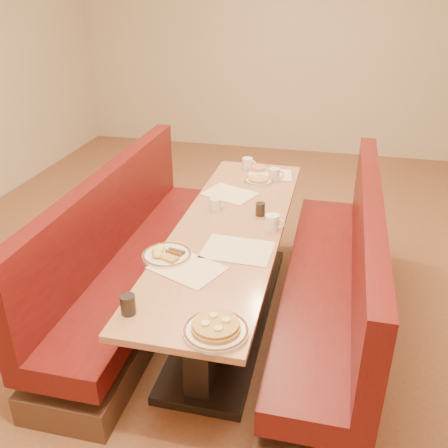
% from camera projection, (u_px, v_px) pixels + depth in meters
% --- Properties ---
extents(ground, '(8.00, 8.00, 0.00)m').
position_uv_depth(ground, '(229.00, 316.00, 3.68)').
color(ground, '#9E6647').
rests_on(ground, ground).
extents(room_envelope, '(6.04, 8.04, 2.82)m').
position_uv_depth(room_envelope, '(231.00, 39.00, 2.81)').
color(room_envelope, beige).
rests_on(room_envelope, ground).
extents(diner_table, '(0.70, 2.50, 0.75)m').
position_uv_depth(diner_table, '(230.00, 273.00, 3.51)').
color(diner_table, black).
rests_on(diner_table, ground).
extents(booth_left, '(0.55, 2.50, 1.05)m').
position_uv_depth(booth_left, '(133.00, 263.00, 3.67)').
color(booth_left, '#4C3326').
rests_on(booth_left, ground).
extents(booth_right, '(0.55, 2.50, 1.05)m').
position_uv_depth(booth_right, '(335.00, 288.00, 3.37)').
color(booth_right, '#4C3326').
rests_on(booth_right, ground).
extents(placemat_near_left, '(0.47, 0.42, 0.00)m').
position_uv_depth(placemat_near_left, '(187.00, 268.00, 2.86)').
color(placemat_near_left, '#FFEEC7').
rests_on(placemat_near_left, diner_table).
extents(placemat_near_right, '(0.43, 0.33, 0.00)m').
position_uv_depth(placemat_near_right, '(238.00, 250.00, 3.05)').
color(placemat_near_right, '#FFEEC7').
rests_on(placemat_near_right, diner_table).
extents(placemat_far_left, '(0.45, 0.40, 0.00)m').
position_uv_depth(placemat_far_left, '(230.00, 194.00, 3.82)').
color(placemat_far_left, '#FFEEC7').
rests_on(placemat_far_left, diner_table).
extents(placemat_far_right, '(0.39, 0.32, 0.00)m').
position_uv_depth(placemat_far_right, '(270.00, 175.00, 4.18)').
color(placemat_far_right, '#FFEEC7').
rests_on(placemat_far_right, diner_table).
extents(pancake_plate, '(0.31, 0.31, 0.07)m').
position_uv_depth(pancake_plate, '(216.00, 329.00, 2.34)').
color(pancake_plate, white).
rests_on(pancake_plate, diner_table).
extents(eggs_plate, '(0.29, 0.29, 0.06)m').
position_uv_depth(eggs_plate, '(166.00, 254.00, 2.97)').
color(eggs_plate, white).
rests_on(eggs_plate, diner_table).
extents(extra_plate_mid, '(0.24, 0.24, 0.05)m').
position_uv_depth(extra_plate_mid, '(258.00, 180.00, 4.03)').
color(extra_plate_mid, white).
rests_on(extra_plate_mid, diner_table).
extents(extra_plate_far, '(0.20, 0.20, 0.04)m').
position_uv_depth(extra_plate_far, '(258.00, 168.00, 4.29)').
color(extra_plate_far, white).
rests_on(extra_plate_far, diner_table).
extents(coffee_mug_a, '(0.14, 0.10, 0.10)m').
position_uv_depth(coffee_mug_a, '(273.00, 222.00, 3.28)').
color(coffee_mug_a, white).
rests_on(coffee_mug_a, diner_table).
extents(coffee_mug_b, '(0.11, 0.08, 0.09)m').
position_uv_depth(coffee_mug_b, '(216.00, 204.00, 3.55)').
color(coffee_mug_b, white).
rests_on(coffee_mug_b, diner_table).
extents(coffee_mug_c, '(0.13, 0.09, 0.10)m').
position_uv_depth(coffee_mug_c, '(275.00, 174.00, 4.06)').
color(coffee_mug_c, white).
rests_on(coffee_mug_c, diner_table).
extents(coffee_mug_d, '(0.13, 0.09, 0.10)m').
position_uv_depth(coffee_mug_d, '(248.00, 163.00, 4.29)').
color(coffee_mug_d, white).
rests_on(coffee_mug_d, diner_table).
extents(soda_tumbler_near, '(0.08, 0.08, 0.10)m').
position_uv_depth(soda_tumbler_near, '(128.00, 305.00, 2.46)').
color(soda_tumbler_near, black).
rests_on(soda_tumbler_near, diner_table).
extents(soda_tumbler_mid, '(0.07, 0.07, 0.09)m').
position_uv_depth(soda_tumbler_mid, '(260.00, 209.00, 3.47)').
color(soda_tumbler_mid, black).
rests_on(soda_tumbler_mid, diner_table).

